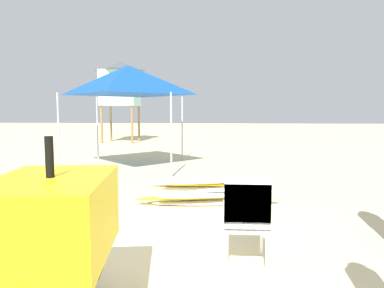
{
  "coord_description": "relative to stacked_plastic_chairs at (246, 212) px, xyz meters",
  "views": [
    {
      "loc": [
        1.07,
        -3.39,
        1.69
      ],
      "look_at": [
        0.61,
        3.55,
        0.99
      ],
      "focal_mm": 32.05,
      "sensor_mm": 36.0,
      "label": 1
    }
  ],
  "objects": [
    {
      "name": "stacked_plastic_chairs",
      "position": [
        0.0,
        0.0,
        0.0
      ],
      "size": [
        0.48,
        0.48,
        1.02
      ],
      "color": "white",
      "rests_on": "ground"
    },
    {
      "name": "surfboard_pile",
      "position": [
        -0.47,
        2.39,
        -0.36
      ],
      "size": [
        2.6,
        0.88,
        0.48
      ],
      "color": "white",
      "rests_on": "ground"
    },
    {
      "name": "lifeguard_tower",
      "position": [
        -5.28,
        14.16,
        2.44
      ],
      "size": [
        1.98,
        1.98,
        4.16
      ],
      "color": "olive",
      "rests_on": "ground"
    },
    {
      "name": "popup_canopy",
      "position": [
        -2.88,
        6.34,
        1.95
      ],
      "size": [
        2.95,
        2.95,
        2.98
      ],
      "color": "#B2B2B7",
      "rests_on": "ground"
    },
    {
      "name": "ground",
      "position": [
        -1.41,
        -0.21,
        -0.6
      ],
      "size": [
        80.0,
        80.0,
        0.0
      ],
      "primitive_type": "plane",
      "color": "beige"
    }
  ]
}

